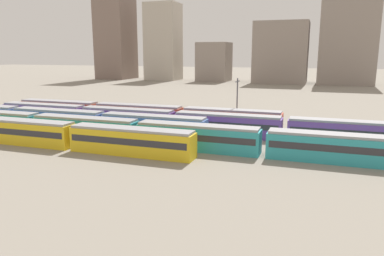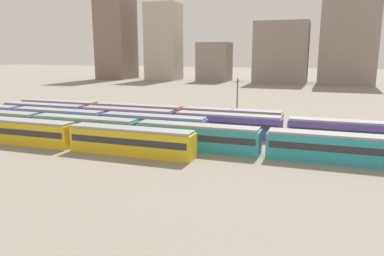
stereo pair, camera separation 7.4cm
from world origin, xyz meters
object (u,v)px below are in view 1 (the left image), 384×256
train_track_2 (59,119)px  train_track_4 (138,114)px  train_track_1 (264,142)px  catenary_pole_1 (237,100)px  train_track_0 (22,131)px  train_track_3 (285,128)px

train_track_2 → train_track_4: bearing=44.0°
train_track_1 → train_track_2: size_ratio=2.02×
train_track_4 → catenary_pole_1: catenary_pole_1 is taller
train_track_0 → train_track_2: bearing=98.3°
train_track_0 → train_track_1: same height
catenary_pole_1 → train_track_0: bearing=-139.9°
train_track_3 → train_track_0: bearing=-157.7°
train_track_4 → train_track_1: bearing=-30.1°
train_track_2 → train_track_3: bearing=7.5°
train_track_2 → catenary_pole_1: catenary_pole_1 is taller
train_track_1 → train_track_3: 10.57m
train_track_2 → catenary_pole_1: (29.91, 13.51, 3.20)m
train_track_2 → train_track_4: 14.97m
train_track_1 → train_track_4: (-26.91, 15.60, -0.00)m
train_track_3 → catenary_pole_1: bearing=139.2°
train_track_0 → train_track_1: size_ratio=0.50×
train_track_4 → train_track_0: bearing=-114.0°
train_track_4 → catenary_pole_1: bearing=9.2°
train_track_2 → catenary_pole_1: size_ratio=6.10×
train_track_1 → catenary_pole_1: 20.51m
train_track_2 → train_track_0: bearing=-81.7°
train_track_2 → train_track_3: 39.88m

